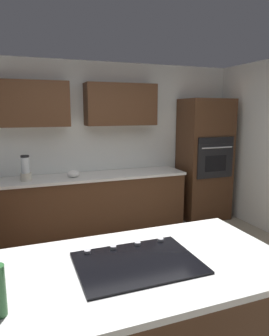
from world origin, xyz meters
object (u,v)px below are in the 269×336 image
wall_oven (204,160)px  blender (26,170)px  mixing_bowl (73,174)px  cooktop (137,262)px

wall_oven → blender: bearing=0.8°
wall_oven → blender: wall_oven is taller
blender → wall_oven: bearing=-179.2°
blender → mixing_bowl: 0.66m
wall_oven → mixing_bowl: (2.25, 0.04, -0.07)m
blender → mixing_bowl: (-0.65, 0.00, -0.10)m
cooktop → blender: 2.79m
cooktop → mixing_bowl: (-0.06, -2.73, 0.04)m
cooktop → blender: bearing=-77.8°
cooktop → blender: blender is taller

